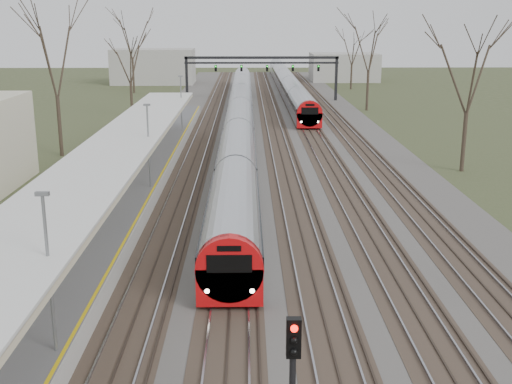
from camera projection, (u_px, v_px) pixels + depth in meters
track_bed at (269, 140)px, 59.59m from camera, size 24.00×160.00×0.22m
platform at (138, 181)px, 42.44m from camera, size 3.50×69.00×1.00m
canopy at (122, 143)px, 37.19m from camera, size 4.10×50.00×3.11m
signal_gantry at (262, 65)px, 87.29m from camera, size 21.00×0.59×6.08m
tree_west_far at (54, 57)px, 50.51m from camera, size 5.50×5.50×11.33m
tree_east_far at (470, 72)px, 45.36m from camera, size 5.00×5.00×10.30m
train_near at (240, 112)px, 67.34m from camera, size 2.62×90.21×3.05m
train_far at (287, 82)px, 100.27m from camera, size 2.62×75.21×3.05m
signal_post at (293, 369)px, 15.33m from camera, size 0.35×0.45×4.10m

